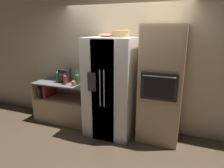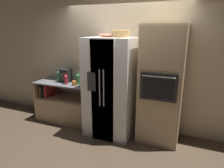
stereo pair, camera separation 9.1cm
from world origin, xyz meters
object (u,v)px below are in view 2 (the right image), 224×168
(bottle_tall, at_px, (66,79))
(bottle_wide, at_px, (78,78))
(coffee_maker, at_px, (67,75))
(bottle_short, at_px, (59,76))
(wall_oven, at_px, (161,85))
(wicker_basket, at_px, (121,33))
(mug, at_px, (74,83))
(refrigerator, at_px, (111,87))
(fruit_bowl, at_px, (106,35))

(bottle_tall, distance_m, bottle_wide, 0.26)
(bottle_tall, relative_size, coffee_maker, 0.83)
(bottle_short, bearing_deg, wall_oven, -0.58)
(bottle_wide, bearing_deg, wicker_basket, -2.44)
(bottle_short, bearing_deg, mug, -15.85)
(refrigerator, relative_size, coffee_maker, 6.52)
(wall_oven, relative_size, bottle_tall, 8.80)
(coffee_maker, bearing_deg, refrigerator, -8.32)
(refrigerator, relative_size, bottle_wide, 6.80)
(refrigerator, height_order, wicker_basket, wicker_basket)
(bottle_short, bearing_deg, wicker_basket, -2.39)
(bottle_short, relative_size, mug, 2.53)
(bottle_short, height_order, bottle_wide, bottle_short)
(wicker_basket, bearing_deg, bottle_short, 177.61)
(wall_oven, xyz_separation_m, wicker_basket, (-0.76, -0.04, 0.89))
(refrigerator, xyz_separation_m, mug, (-0.81, -0.03, 0.00))
(bottle_tall, bearing_deg, fruit_bowl, 1.49)
(mug, bearing_deg, fruit_bowl, 5.02)
(wicker_basket, relative_size, coffee_maker, 1.08)
(fruit_bowl, distance_m, coffee_maker, 1.35)
(bottle_tall, bearing_deg, mug, -9.40)
(wicker_basket, bearing_deg, mug, -175.54)
(refrigerator, xyz_separation_m, bottle_short, (-1.31, 0.11, 0.08))
(coffee_maker, bearing_deg, wall_oven, -2.10)
(wall_oven, height_order, fruit_bowl, wall_oven)
(bottle_short, height_order, mug, bottle_short)
(refrigerator, distance_m, fruit_bowl, 0.98)
(bottle_tall, bearing_deg, coffee_maker, 116.92)
(wicker_basket, distance_m, bottle_short, 1.76)
(wicker_basket, xyz_separation_m, bottle_wide, (-0.98, 0.04, -0.93))
(wall_oven, xyz_separation_m, fruit_bowl, (-1.04, -0.05, 0.86))
(refrigerator, xyz_separation_m, coffee_maker, (-1.12, 0.16, 0.11))
(refrigerator, xyz_separation_m, wall_oven, (0.94, 0.09, 0.12))
(bottle_short, bearing_deg, coffee_maker, 16.01)
(wicker_basket, xyz_separation_m, mug, (-0.99, -0.08, -1.01))
(bottle_tall, xyz_separation_m, bottle_wide, (0.25, 0.08, 0.01))
(wicker_basket, relative_size, bottle_tall, 1.30)
(fruit_bowl, bearing_deg, wall_oven, 2.99)
(bottle_short, relative_size, bottle_wide, 1.05)
(wall_oven, bearing_deg, bottle_short, 179.42)
(wall_oven, distance_m, mug, 1.76)
(fruit_bowl, height_order, bottle_tall, fruit_bowl)
(refrigerator, distance_m, mug, 0.82)
(wicker_basket, relative_size, bottle_wide, 1.13)
(fruit_bowl, height_order, bottle_short, fruit_bowl)
(mug, height_order, coffee_maker, coffee_maker)
(refrigerator, xyz_separation_m, wicker_basket, (0.18, 0.05, 1.01))
(refrigerator, xyz_separation_m, bottle_wide, (-0.80, 0.09, 0.08))
(wicker_basket, height_order, bottle_tall, wicker_basket)
(wall_oven, relative_size, fruit_bowl, 7.59)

